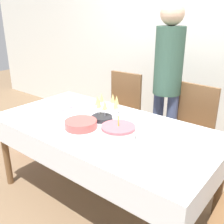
# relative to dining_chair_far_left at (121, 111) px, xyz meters

# --- Properties ---
(ground_plane) EXTENTS (12.00, 12.00, 0.00)m
(ground_plane) POSITION_rel_dining_chair_far_left_xyz_m (0.42, -0.81, -0.52)
(ground_plane) COLOR brown
(wall_back) EXTENTS (8.00, 0.05, 2.70)m
(wall_back) POSITION_rel_dining_chair_far_left_xyz_m (0.42, 0.74, 0.83)
(wall_back) COLOR silver
(wall_back) RESTS_ON ground_plane
(dining_table) EXTENTS (1.89, 0.98, 0.73)m
(dining_table) POSITION_rel_dining_chair_far_left_xyz_m (0.42, -0.81, 0.11)
(dining_table) COLOR white
(dining_table) RESTS_ON ground_plane
(dining_chair_far_left) EXTENTS (0.44, 0.44, 0.95)m
(dining_chair_far_left) POSITION_rel_dining_chair_far_left_xyz_m (0.00, 0.00, 0.00)
(dining_chair_far_left) COLOR brown
(dining_chair_far_left) RESTS_ON ground_plane
(dining_chair_far_right) EXTENTS (0.45, 0.45, 0.95)m
(dining_chair_far_right) POSITION_rel_dining_chair_far_left_xyz_m (0.85, -0.00, 0.00)
(dining_chair_far_right) COLOR brown
(dining_chair_far_right) RESTS_ON ground_plane
(birthday_cake) EXTENTS (0.25, 0.25, 0.17)m
(birthday_cake) POSITION_rel_dining_chair_far_left_xyz_m (0.67, -0.92, 0.26)
(birthday_cake) COLOR silver
(birthday_cake) RESTS_ON dining_table
(champagne_tray) EXTENTS (0.33, 0.33, 0.18)m
(champagne_tray) POSITION_rel_dining_chair_far_left_xyz_m (0.31, -0.62, 0.29)
(champagne_tray) COLOR silver
(champagne_tray) RESTS_ON dining_table
(plate_stack_main) EXTENTS (0.26, 0.26, 0.06)m
(plate_stack_main) POSITION_rel_dining_chair_far_left_xyz_m (0.32, -0.96, 0.24)
(plate_stack_main) COLOR #CC4C47
(plate_stack_main) RESTS_ON dining_table
(plate_stack_dessert) EXTENTS (0.18, 0.18, 0.03)m
(plate_stack_dessert) POSITION_rel_dining_chair_far_left_xyz_m (0.34, -0.73, 0.22)
(plate_stack_dessert) COLOR black
(plate_stack_dessert) RESTS_ON dining_table
(cake_knife) EXTENTS (0.30, 0.09, 0.00)m
(cake_knife) POSITION_rel_dining_chair_far_left_xyz_m (0.74, -1.12, 0.21)
(cake_knife) COLOR silver
(cake_knife) RESTS_ON dining_table
(fork_pile) EXTENTS (0.18, 0.08, 0.02)m
(fork_pile) POSITION_rel_dining_chair_far_left_xyz_m (-0.17, -0.92, 0.22)
(fork_pile) COLOR silver
(fork_pile) RESTS_ON dining_table
(napkin_pile) EXTENTS (0.15, 0.15, 0.01)m
(napkin_pile) POSITION_rel_dining_chair_far_left_xyz_m (-0.15, -0.75, 0.21)
(napkin_pile) COLOR pink
(napkin_pile) RESTS_ON dining_table
(person_standing) EXTENTS (0.28, 0.28, 1.70)m
(person_standing) POSITION_rel_dining_chair_far_left_xyz_m (0.55, 0.04, 0.51)
(person_standing) COLOR #3F4C72
(person_standing) RESTS_ON ground_plane
(gift_bag) EXTENTS (0.28, 0.17, 0.25)m
(gift_bag) POSITION_rel_dining_chair_far_left_xyz_m (-0.85, -0.61, -0.40)
(gift_bag) COLOR #CC333F
(gift_bag) RESTS_ON ground_plane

